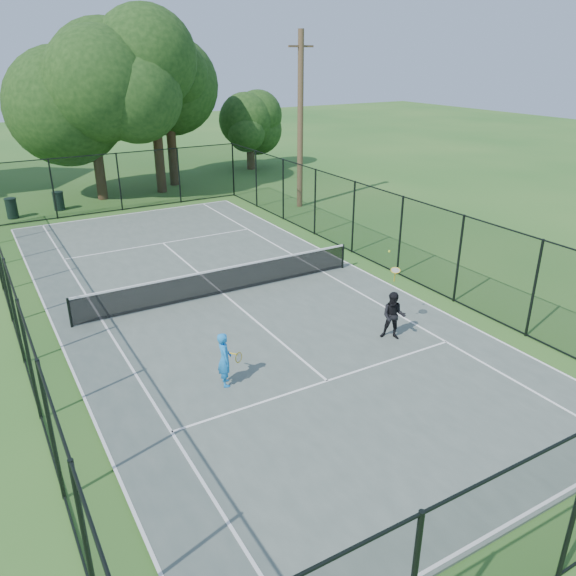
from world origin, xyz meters
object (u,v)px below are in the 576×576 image
trash_bin_right (59,201)px  utility_pole (300,121)px  player_black (394,316)px  player_blue (225,359)px  trash_bin_left (12,208)px  tennis_net (223,280)px

trash_bin_right → utility_pole: bearing=-26.6°
player_black → player_blue: bearing=177.8°
trash_bin_left → player_blue: player_blue is taller
trash_bin_left → utility_pole: utility_pole is taller
player_blue → player_black: bearing=-2.2°
trash_bin_right → player_black: (5.77, -20.13, 0.28)m
utility_pole → player_black: utility_pole is taller
player_black → tennis_net: bearing=118.3°
trash_bin_left → player_black: player_black is taller
tennis_net → player_black: size_ratio=4.07×
tennis_net → player_blue: (-2.27, -5.23, 0.19)m
utility_pole → player_blue: size_ratio=6.16×
tennis_net → utility_pole: size_ratio=1.15×
trash_bin_right → player_blue: player_blue is taller
tennis_net → trash_bin_left: trash_bin_left is taller
trash_bin_right → player_black: 20.94m
trash_bin_left → utility_pole: 15.18m
tennis_net → player_black: player_black is taller
player_blue → tennis_net: bearing=66.5°
player_blue → trash_bin_left: bearing=98.5°
tennis_net → player_blue: 5.70m
trash_bin_left → trash_bin_right: bearing=12.0°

